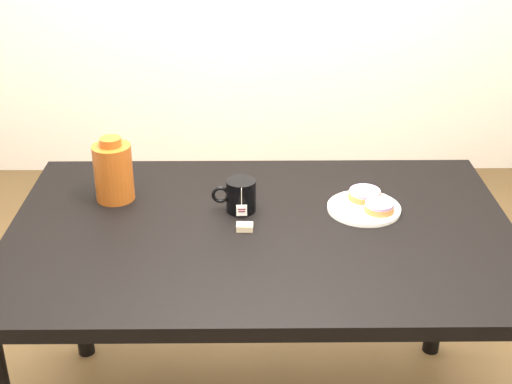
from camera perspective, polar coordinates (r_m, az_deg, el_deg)
table at (r=2.01m, az=0.42°, el=-4.91°), size 1.40×0.90×0.75m
plate at (r=2.08m, az=8.63°, el=-1.24°), size 0.21×0.21×0.02m
bagel_back at (r=2.12m, az=8.69°, el=-0.19°), size 0.10×0.10×0.03m
bagel_front at (r=2.05m, az=9.84°, el=-1.18°), size 0.12×0.12×0.03m
mug at (r=2.03m, az=-1.27°, el=-0.28°), size 0.13×0.09×0.09m
teabag_pouch at (r=1.95m, az=-0.91°, el=-2.82°), size 0.05×0.03×0.02m
bagel_package at (r=2.12m, az=-11.34°, el=1.63°), size 0.14×0.14×0.19m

